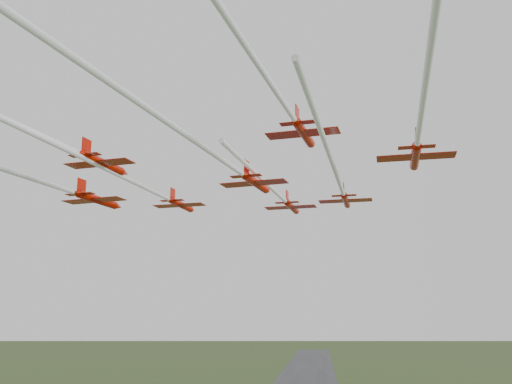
# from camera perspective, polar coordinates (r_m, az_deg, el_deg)

# --- Properties ---
(jet_lead) EXTENTS (11.21, 47.71, 2.82)m
(jet_lead) POSITION_cam_1_polar(r_m,az_deg,el_deg) (96.52, 2.42, -0.40)
(jet_lead) COLOR #C01000
(jet_row2_left) EXTENTS (13.55, 61.19, 2.54)m
(jet_row2_left) POSITION_cam_1_polar(r_m,az_deg,el_deg) (80.44, -11.99, 0.90)
(jet_row2_left) COLOR #C01000
(jet_row2_right) EXTENTS (9.91, 55.59, 2.42)m
(jet_row2_right) POSITION_cam_1_polar(r_m,az_deg,el_deg) (74.98, 8.20, 1.32)
(jet_row2_right) COLOR #C01000
(jet_row3_left) EXTENTS (17.98, 62.18, 2.85)m
(jet_row3_left) POSITION_cam_1_polar(r_m,az_deg,el_deg) (75.77, -22.40, 1.58)
(jet_row3_left) COLOR #C01000
(jet_row3_mid) EXTENTS (18.85, 69.22, 2.89)m
(jet_row3_mid) POSITION_cam_1_polar(r_m,az_deg,el_deg) (65.48, -5.26, 4.51)
(jet_row3_mid) COLOR #C01000
(jet_row3_right) EXTENTS (12.14, 65.66, 2.84)m
(jet_row3_right) POSITION_cam_1_polar(r_m,az_deg,el_deg) (57.76, 16.26, 7.92)
(jet_row3_right) COLOR #C01000
(jet_row4_left) EXTENTS (14.74, 54.24, 2.61)m
(jet_row4_left) POSITION_cam_1_polar(r_m,az_deg,el_deg) (63.03, -21.64, 5.74)
(jet_row4_left) COLOR #C01000
(jet_row4_right) EXTENTS (12.22, 49.89, 2.49)m
(jet_row4_right) POSITION_cam_1_polar(r_m,az_deg,el_deg) (54.42, 2.28, 9.63)
(jet_row4_right) COLOR #C01000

